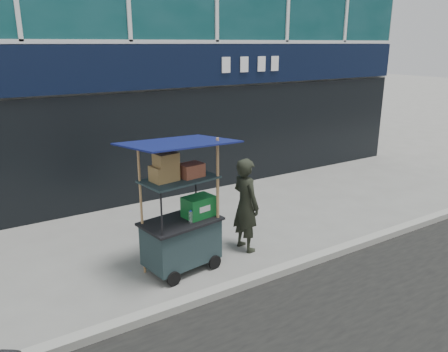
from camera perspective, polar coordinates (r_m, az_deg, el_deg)
ground at (r=6.67m, az=1.92°, el=-13.41°), size 80.00×80.00×0.00m
curb at (r=6.50m, az=2.94°, el=-13.70°), size 80.00×0.18×0.12m
vendor_cart at (r=6.68m, az=-5.52°, el=-6.36°), size 1.70×1.31×2.10m
vendor_man at (r=7.28m, az=2.86°, el=-3.77°), size 0.41×0.60×1.60m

